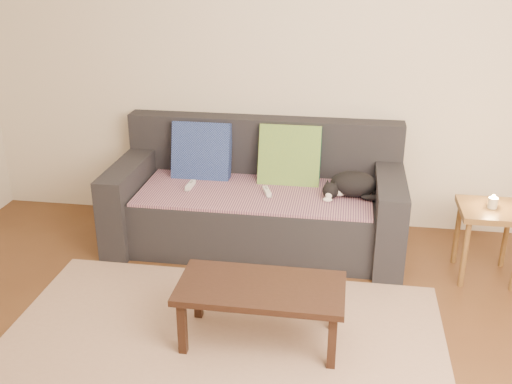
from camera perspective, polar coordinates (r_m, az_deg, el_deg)
ground at (r=3.27m, az=-4.35°, el=-17.01°), size 4.50×4.50×0.00m
back_wall at (r=4.56m, az=0.98°, el=12.63°), size 4.50×0.04×2.60m
sofa at (r=4.44m, az=0.11°, el=-1.03°), size 2.10×0.94×0.87m
throw_blanket at (r=4.31m, az=-0.07°, el=-0.03°), size 1.66×0.74×0.02m
cushion_navy at (r=4.56m, az=-5.20°, el=3.86°), size 0.44×0.22×0.46m
cushion_green at (r=4.45m, az=3.23°, el=3.44°), size 0.45×0.25×0.47m
cat at (r=4.25m, az=9.09°, el=0.68°), size 0.40×0.30×0.17m
wii_remote_a at (r=4.40m, az=-6.26°, el=0.66°), size 0.04×0.15×0.03m
wii_remote_b at (r=4.26m, az=1.04°, el=0.06°), size 0.08×0.15×0.03m
side_table at (r=4.20m, az=21.38°, el=-2.51°), size 0.40×0.40×0.50m
candle at (r=4.15m, az=21.62°, el=-0.93°), size 0.06×0.06×0.09m
rug at (r=3.38m, az=-3.76°, el=-15.35°), size 2.50×1.80×0.01m
coffee_table at (r=3.31m, az=0.46°, el=-9.58°), size 0.91×0.46×0.37m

